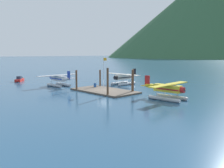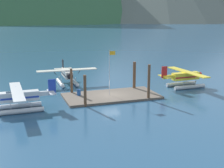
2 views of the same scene
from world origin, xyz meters
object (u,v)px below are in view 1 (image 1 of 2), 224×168
at_px(seaplane_cream_bow_left, 123,78).
at_px(boat_red_open_sw, 19,80).
at_px(fuel_drum, 95,85).
at_px(seaplane_yellow_stbd_fwd, 168,90).
at_px(seaplane_silver_port_aft, 59,80).
at_px(flagpole, 104,70).

distance_m(seaplane_cream_bow_left, boat_red_open_sw, 29.54).
xyz_separation_m(fuel_drum, seaplane_yellow_stbd_fwd, (18.50, 0.48, 0.84)).
bearing_deg(seaplane_silver_port_aft, fuel_drum, 25.04).
distance_m(seaplane_yellow_stbd_fwd, seaplane_silver_port_aft, 27.51).
bearing_deg(seaplane_silver_port_aft, seaplane_yellow_stbd_fwd, 9.45).
height_order(fuel_drum, seaplane_cream_bow_left, seaplane_cream_bow_left).
distance_m(fuel_drum, seaplane_yellow_stbd_fwd, 18.53).
bearing_deg(seaplane_silver_port_aft, boat_red_open_sw, -170.53).
height_order(flagpole, seaplane_cream_bow_left, flagpole).
bearing_deg(boat_red_open_sw, seaplane_silver_port_aft, 9.47).
xyz_separation_m(fuel_drum, boat_red_open_sw, (-24.89, -6.74, -0.25)).
bearing_deg(fuel_drum, seaplane_cream_bow_left, 90.00).
relative_size(seaplane_cream_bow_left, seaplane_yellow_stbd_fwd, 1.00).
distance_m(flagpole, seaplane_silver_port_aft, 13.70).
relative_size(flagpole, seaplane_cream_bow_left, 0.65).
bearing_deg(boat_red_open_sw, fuel_drum, 15.16).
distance_m(flagpole, seaplane_cream_bow_left, 11.74).
bearing_deg(flagpole, seaplane_yellow_stbd_fwd, 7.32).
relative_size(flagpole, seaplane_silver_port_aft, 0.65).
xyz_separation_m(seaplane_cream_bow_left, seaplane_yellow_stbd_fwd, (18.51, -8.66, 0.00)).
xyz_separation_m(flagpole, fuel_drum, (-4.48, 1.32, -3.70)).
relative_size(seaplane_cream_bow_left, boat_red_open_sw, 2.47).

